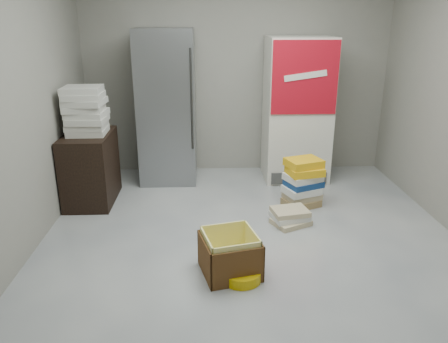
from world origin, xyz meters
TOP-DOWN VIEW (x-y plane):
  - ground at (0.00, 0.00)m, footprint 5.00×5.00m
  - room_shell at (0.00, 0.00)m, footprint 4.04×5.04m
  - steel_fridge at (-0.90, 2.13)m, footprint 0.70×0.72m
  - coke_cooler at (0.75, 2.12)m, footprint 0.80×0.73m
  - wood_shelf at (-1.73, 1.40)m, footprint 0.50×0.80m
  - supply_box_stack at (-1.72, 1.40)m, footprint 0.45×0.44m
  - phonebook_stack_main at (0.66, 1.17)m, footprint 0.47×0.44m
  - phonebook_stack_side at (0.44, 0.70)m, footprint 0.44×0.41m
  - cardboard_box at (-0.23, -0.18)m, footprint 0.54×0.54m
  - bucket_lid at (-0.14, -0.30)m, footprint 0.39×0.39m

SIDE VIEW (x-z plane):
  - ground at x=0.00m, z-range 0.00..0.00m
  - bucket_lid at x=-0.14m, z-range 0.00..0.09m
  - phonebook_stack_side at x=0.44m, z-range 0.00..0.16m
  - cardboard_box at x=-0.23m, z-range -0.03..0.33m
  - phonebook_stack_main at x=0.66m, z-range 0.00..0.55m
  - wood_shelf at x=-1.73m, z-range 0.00..0.80m
  - coke_cooler at x=0.75m, z-range 0.00..1.80m
  - steel_fridge at x=-0.90m, z-range 0.00..1.90m
  - supply_box_stack at x=-1.72m, z-range 0.80..1.32m
  - room_shell at x=0.00m, z-range 0.39..3.21m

